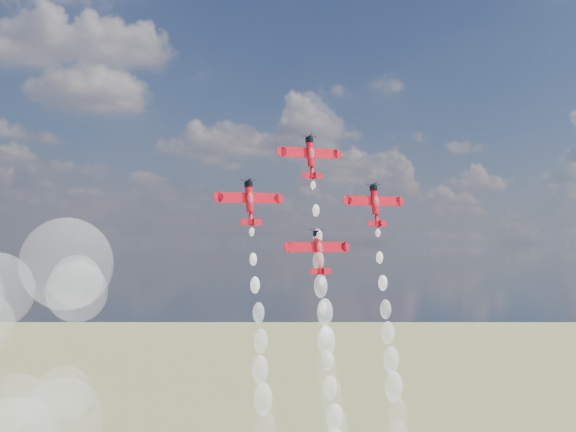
{
  "coord_description": "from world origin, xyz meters",
  "views": [
    {
      "loc": [
        -73.23,
        -150.38,
        98.5
      ],
      "look_at": [
        -7.58,
        -0.59,
        104.09
      ],
      "focal_mm": 50.0,
      "sensor_mm": 36.0,
      "label": 1
    }
  ],
  "objects_px": {
    "plane_right": "(375,204)",
    "plane_slot": "(319,251)",
    "plane_lead": "(311,156)",
    "plane_left": "(250,202)"
  },
  "relations": [
    {
      "from": "plane_left",
      "to": "plane_slot",
      "type": "bearing_deg",
      "value": -7.45
    },
    {
      "from": "plane_right",
      "to": "plane_slot",
      "type": "distance_m",
      "value": 17.59
    },
    {
      "from": "plane_left",
      "to": "plane_slot",
      "type": "xyz_separation_m",
      "value": [
        14.41,
        -1.89,
        -9.91
      ]
    },
    {
      "from": "plane_lead",
      "to": "plane_left",
      "type": "relative_size",
      "value": 1.0
    },
    {
      "from": "plane_right",
      "to": "plane_slot",
      "type": "height_order",
      "value": "plane_right"
    },
    {
      "from": "plane_lead",
      "to": "plane_right",
      "type": "height_order",
      "value": "plane_lead"
    },
    {
      "from": "plane_right",
      "to": "plane_slot",
      "type": "xyz_separation_m",
      "value": [
        -14.41,
        -1.89,
        -9.91
      ]
    },
    {
      "from": "plane_left",
      "to": "plane_lead",
      "type": "bearing_deg",
      "value": 7.45
    },
    {
      "from": "plane_left",
      "to": "plane_slot",
      "type": "distance_m",
      "value": 17.59
    },
    {
      "from": "plane_lead",
      "to": "plane_slot",
      "type": "xyz_separation_m",
      "value": [
        0.0,
        -3.77,
        -19.82
      ]
    }
  ]
}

